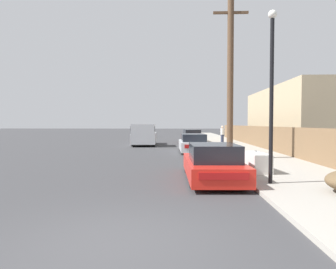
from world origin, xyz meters
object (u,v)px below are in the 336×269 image
object	(u,v)px
pickup_truck	(144,135)
pedestrian	(222,134)
parked_sports_car_red	(212,164)
car_parked_mid	(193,144)
car_parked_far	(192,136)
utility_pole	(230,76)
discarded_fridge	(256,162)
street_lamp	(272,85)

from	to	relation	value
pickup_truck	pedestrian	bearing A→B (deg)	-166.97
pickup_truck	parked_sports_car_red	bearing A→B (deg)	101.33
car_parked_mid	car_parked_far	distance (m)	10.74
parked_sports_car_red	utility_pole	distance (m)	6.80
pickup_truck	car_parked_far	bearing A→B (deg)	-137.45
discarded_fridge	street_lamp	size ratio (longest dim) A/B	0.33
car_parked_mid	parked_sports_car_red	bearing A→B (deg)	-90.87
utility_pole	car_parked_far	bearing A→B (deg)	95.04
discarded_fridge	pedestrian	size ratio (longest dim) A/B	1.06
pickup_truck	pedestrian	size ratio (longest dim) A/B	3.56
utility_pole	pedestrian	distance (m)	13.31
street_lamp	car_parked_far	bearing A→B (deg)	93.91
utility_pole	street_lamp	bearing A→B (deg)	-88.74
discarded_fridge	pedestrian	distance (m)	17.05
car_parked_far	utility_pole	size ratio (longest dim) A/B	0.58
car_parked_far	pickup_truck	world-z (taller)	pickup_truck
car_parked_mid	car_parked_far	world-z (taller)	car_parked_far
parked_sports_car_red	car_parked_mid	size ratio (longest dim) A/B	1.03
discarded_fridge	car_parked_far	distance (m)	19.49
pickup_truck	street_lamp	bearing A→B (deg)	105.53
pedestrian	street_lamp	bearing A→B (deg)	-93.92
parked_sports_car_red	pedestrian	bearing A→B (deg)	79.02
car_parked_mid	pickup_truck	xyz separation A→B (m)	(-4.03, 6.20, 0.35)
utility_pole	street_lamp	distance (m)	6.61
discarded_fridge	car_parked_mid	bearing A→B (deg)	96.70
car_parked_far	pedestrian	xyz separation A→B (m)	(2.80, -2.42, 0.32)
parked_sports_car_red	utility_pole	size ratio (longest dim) A/B	0.56
car_parked_mid	utility_pole	world-z (taller)	utility_pole
parked_sports_car_red	pickup_truck	bearing A→B (deg)	103.00
parked_sports_car_red	pickup_truck	size ratio (longest dim) A/B	0.81
discarded_fridge	parked_sports_car_red	world-z (taller)	parked_sports_car_red
car_parked_mid	car_parked_far	bearing A→B (deg)	86.14
parked_sports_car_red	pedestrian	world-z (taller)	pedestrian
car_parked_far	utility_pole	bearing A→B (deg)	-89.74
car_parked_mid	pickup_truck	bearing A→B (deg)	121.09
parked_sports_car_red	car_parked_far	world-z (taller)	car_parked_far
parked_sports_car_red	utility_pole	bearing A→B (deg)	72.75
discarded_fridge	street_lamp	distance (m)	3.48
utility_pole	car_parked_mid	bearing A→B (deg)	110.82
pickup_truck	car_parked_mid	bearing A→B (deg)	119.67
discarded_fridge	parked_sports_car_red	distance (m)	2.14
pedestrian	car_parked_far	bearing A→B (deg)	139.20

